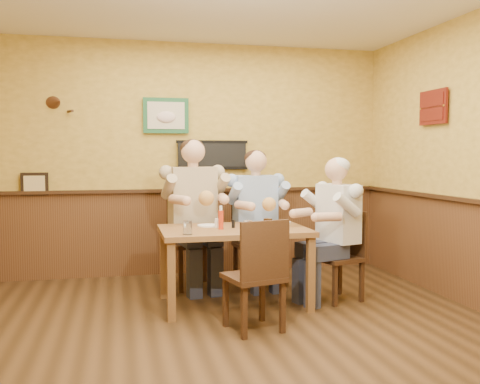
% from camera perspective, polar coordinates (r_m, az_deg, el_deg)
% --- Properties ---
extents(room, '(5.02, 5.03, 2.81)m').
position_cam_1_polar(room, '(4.27, -0.67, 7.14)').
color(room, '#32200F').
rests_on(room, ground).
extents(dining_table, '(1.40, 0.90, 0.75)m').
position_cam_1_polar(dining_table, '(5.15, -0.67, -4.88)').
color(dining_table, brown).
rests_on(dining_table, ground).
extents(chair_back_left, '(0.53, 0.53, 1.02)m').
position_cam_1_polar(chair_back_left, '(5.89, -5.05, -5.24)').
color(chair_back_left, '#3D2513').
rests_on(chair_back_left, ground).
extents(chair_back_right, '(0.46, 0.46, 0.94)m').
position_cam_1_polar(chair_back_right, '(5.98, 1.62, -5.44)').
color(chair_back_right, '#3D2513').
rests_on(chair_back_right, ground).
extents(chair_right_end, '(0.51, 0.51, 0.90)m').
position_cam_1_polar(chair_right_end, '(5.44, 10.37, -6.72)').
color(chair_right_end, '#3D2513').
rests_on(chair_right_end, ground).
extents(chair_near_side, '(0.52, 0.52, 0.93)m').
position_cam_1_polar(chair_near_side, '(4.46, 1.46, -8.77)').
color(chair_near_side, '#3D2513').
rests_on(chair_near_side, ground).
extents(diner_tan_shirt, '(0.76, 0.76, 1.45)m').
position_cam_1_polar(diner_tan_shirt, '(5.86, -5.07, -3.14)').
color(diner_tan_shirt, '#C6B088').
rests_on(diner_tan_shirt, ground).
extents(diner_blue_polo, '(0.66, 0.66, 1.35)m').
position_cam_1_polar(diner_blue_polo, '(5.95, 1.62, -3.52)').
color(diner_blue_polo, '#8BA6D1').
rests_on(diner_blue_polo, ground).
extents(diner_white_elder, '(0.73, 0.73, 1.28)m').
position_cam_1_polar(diner_white_elder, '(5.41, 10.40, -4.72)').
color(diner_white_elder, silver).
rests_on(diner_white_elder, ground).
extents(water_glass_left, '(0.10, 0.10, 0.12)m').
position_cam_1_polar(water_glass_left, '(4.74, -5.62, -3.81)').
color(water_glass_left, silver).
rests_on(water_glass_left, dining_table).
extents(water_glass_mid, '(0.09, 0.09, 0.12)m').
position_cam_1_polar(water_glass_mid, '(4.78, 0.82, -3.76)').
color(water_glass_mid, white).
rests_on(water_glass_mid, dining_table).
extents(cola_tumbler, '(0.10, 0.10, 0.11)m').
position_cam_1_polar(cola_tumbler, '(4.99, 2.98, -3.48)').
color(cola_tumbler, black).
rests_on(cola_tumbler, dining_table).
extents(hot_sauce_bottle, '(0.05, 0.05, 0.20)m').
position_cam_1_polar(hot_sauce_bottle, '(5.05, -2.06, -2.86)').
color(hot_sauce_bottle, red).
rests_on(hot_sauce_bottle, dining_table).
extents(salt_shaker, '(0.04, 0.04, 0.09)m').
position_cam_1_polar(salt_shaker, '(5.17, -2.52, -3.33)').
color(salt_shaker, white).
rests_on(salt_shaker, dining_table).
extents(pepper_shaker, '(0.03, 0.03, 0.08)m').
position_cam_1_polar(pepper_shaker, '(5.15, -0.72, -3.40)').
color(pepper_shaker, black).
rests_on(pepper_shaker, dining_table).
extents(plate_far_left, '(0.24, 0.24, 0.01)m').
position_cam_1_polar(plate_far_left, '(5.29, -3.42, -3.57)').
color(plate_far_left, white).
rests_on(plate_far_left, dining_table).
extents(plate_far_right, '(0.28, 0.28, 0.02)m').
position_cam_1_polar(plate_far_right, '(5.52, 4.06, -3.23)').
color(plate_far_right, silver).
rests_on(plate_far_right, dining_table).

